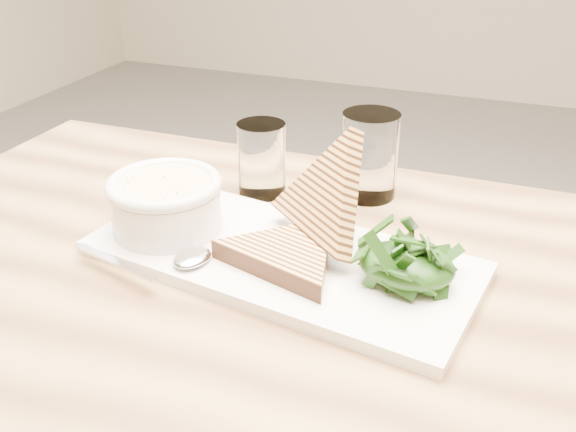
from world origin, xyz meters
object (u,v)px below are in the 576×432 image
(glass_near, at_px, (262,159))
(table_top, at_px, (286,314))
(platter, at_px, (281,258))
(soup_bowl, at_px, (166,209))
(glass_far, at_px, (369,155))

(glass_near, bearing_deg, table_top, -61.49)
(platter, relative_size, soup_bowl, 3.38)
(platter, distance_m, glass_near, 0.19)
(table_top, xyz_separation_m, glass_near, (-0.12, 0.22, 0.07))
(platter, xyz_separation_m, soup_bowl, (-0.14, 0.00, 0.03))
(table_top, xyz_separation_m, glass_far, (0.02, 0.26, 0.08))
(glass_near, bearing_deg, platter, -60.38)
(soup_bowl, height_order, glass_far, glass_far)
(glass_far, bearing_deg, platter, -101.96)
(table_top, bearing_deg, glass_far, 86.63)
(table_top, height_order, platter, platter)
(table_top, relative_size, platter, 2.59)
(glass_far, bearing_deg, glass_near, -161.99)
(soup_bowl, distance_m, glass_far, 0.27)
(soup_bowl, bearing_deg, platter, -1.44)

